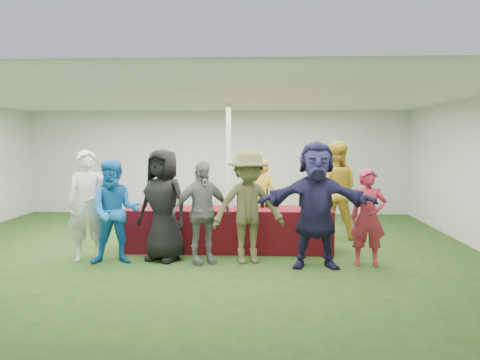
{
  "coord_description": "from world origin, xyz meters",
  "views": [
    {
      "loc": [
        1.17,
        -8.28,
        1.96
      ],
      "look_at": [
        0.79,
        -0.14,
        1.25
      ],
      "focal_mm": 35.0,
      "sensor_mm": 36.0,
      "label": 1
    }
  ],
  "objects_px": {
    "customer_0": "(88,205)",
    "customer_6": "(368,217)",
    "customer_4": "(248,207)",
    "staff_pourer": "(262,198)",
    "staff_back": "(335,190)",
    "wine_list_sign": "(334,168)",
    "customer_3": "(202,212)",
    "serving_table": "(229,229)",
    "customer_1": "(115,212)",
    "dump_bucket": "(318,205)",
    "customer_5": "(316,204)",
    "customer_2": "(163,205)"
  },
  "relations": [
    {
      "from": "customer_0",
      "to": "customer_6",
      "type": "xyz_separation_m",
      "value": [
        4.47,
        -0.15,
        -0.14
      ]
    },
    {
      "from": "customer_4",
      "to": "customer_6",
      "type": "xyz_separation_m",
      "value": [
        1.86,
        -0.08,
        -0.14
      ]
    },
    {
      "from": "staff_pourer",
      "to": "customer_0",
      "type": "distance_m",
      "value": 3.35
    },
    {
      "from": "staff_back",
      "to": "customer_0",
      "type": "height_order",
      "value": "staff_back"
    },
    {
      "from": "wine_list_sign",
      "to": "customer_3",
      "type": "bearing_deg",
      "value": -126.97
    },
    {
      "from": "serving_table",
      "to": "customer_4",
      "type": "xyz_separation_m",
      "value": [
        0.37,
        -0.82,
        0.52
      ]
    },
    {
      "from": "staff_back",
      "to": "customer_6",
      "type": "relative_size",
      "value": 1.27
    },
    {
      "from": "staff_pourer",
      "to": "staff_back",
      "type": "relative_size",
      "value": 0.82
    },
    {
      "from": "wine_list_sign",
      "to": "staff_back",
      "type": "relative_size",
      "value": 0.94
    },
    {
      "from": "wine_list_sign",
      "to": "customer_1",
      "type": "relative_size",
      "value": 1.09
    },
    {
      "from": "customer_1",
      "to": "customer_6",
      "type": "relative_size",
      "value": 1.09
    },
    {
      "from": "serving_table",
      "to": "dump_bucket",
      "type": "bearing_deg",
      "value": -8.17
    },
    {
      "from": "wine_list_sign",
      "to": "customer_6",
      "type": "bearing_deg",
      "value": -89.96
    },
    {
      "from": "serving_table",
      "to": "staff_back",
      "type": "relative_size",
      "value": 1.87
    },
    {
      "from": "customer_5",
      "to": "customer_0",
      "type": "bearing_deg",
      "value": 175.5
    },
    {
      "from": "customer_1",
      "to": "customer_2",
      "type": "height_order",
      "value": "customer_2"
    },
    {
      "from": "customer_1",
      "to": "customer_4",
      "type": "xyz_separation_m",
      "value": [
        2.1,
        0.14,
        0.07
      ]
    },
    {
      "from": "wine_list_sign",
      "to": "customer_3",
      "type": "relative_size",
      "value": 1.11
    },
    {
      "from": "customer_0",
      "to": "staff_pourer",
      "type": "bearing_deg",
      "value": 14.03
    },
    {
      "from": "serving_table",
      "to": "wine_list_sign",
      "type": "bearing_deg",
      "value": 49.15
    },
    {
      "from": "staff_pourer",
      "to": "customer_2",
      "type": "distance_m",
      "value": 2.4
    },
    {
      "from": "serving_table",
      "to": "customer_2",
      "type": "xyz_separation_m",
      "value": [
        -1.01,
        -0.72,
        0.53
      ]
    },
    {
      "from": "customer_0",
      "to": "serving_table",
      "type": "bearing_deg",
      "value": -0.17
    },
    {
      "from": "staff_pourer",
      "to": "customer_4",
      "type": "relative_size",
      "value": 0.88
    },
    {
      "from": "staff_back",
      "to": "customer_0",
      "type": "distance_m",
      "value": 4.67
    },
    {
      "from": "customer_2",
      "to": "customer_1",
      "type": "bearing_deg",
      "value": -138.93
    },
    {
      "from": "customer_2",
      "to": "customer_4",
      "type": "distance_m",
      "value": 1.39
    },
    {
      "from": "customer_0",
      "to": "customer_2",
      "type": "relative_size",
      "value": 0.99
    },
    {
      "from": "wine_list_sign",
      "to": "customer_4",
      "type": "bearing_deg",
      "value": -118.67
    },
    {
      "from": "staff_pourer",
      "to": "customer_2",
      "type": "bearing_deg",
      "value": 57.27
    },
    {
      "from": "customer_1",
      "to": "customer_5",
      "type": "height_order",
      "value": "customer_5"
    },
    {
      "from": "customer_3",
      "to": "staff_back",
      "type": "bearing_deg",
      "value": 13.03
    },
    {
      "from": "serving_table",
      "to": "staff_back",
      "type": "height_order",
      "value": "staff_back"
    },
    {
      "from": "customer_4",
      "to": "customer_6",
      "type": "distance_m",
      "value": 1.87
    },
    {
      "from": "wine_list_sign",
      "to": "staff_back",
      "type": "height_order",
      "value": "staff_back"
    },
    {
      "from": "customer_4",
      "to": "customer_1",
      "type": "bearing_deg",
      "value": 167.82
    },
    {
      "from": "dump_bucket",
      "to": "wine_list_sign",
      "type": "bearing_deg",
      "value": 76.03
    },
    {
      "from": "staff_pourer",
      "to": "customer_1",
      "type": "distance_m",
      "value": 3.07
    },
    {
      "from": "customer_6",
      "to": "customer_2",
      "type": "bearing_deg",
      "value": -179.62
    },
    {
      "from": "wine_list_sign",
      "to": "staff_pourer",
      "type": "relative_size",
      "value": 1.14
    },
    {
      "from": "customer_2",
      "to": "customer_5",
      "type": "bearing_deg",
      "value": 16.03
    },
    {
      "from": "dump_bucket",
      "to": "wine_list_sign",
      "type": "relative_size",
      "value": 0.15
    },
    {
      "from": "staff_back",
      "to": "customer_0",
      "type": "bearing_deg",
      "value": 35.32
    },
    {
      "from": "customer_2",
      "to": "staff_back",
      "type": "bearing_deg",
      "value": 54.85
    },
    {
      "from": "staff_pourer",
      "to": "customer_5",
      "type": "height_order",
      "value": "customer_5"
    },
    {
      "from": "dump_bucket",
      "to": "staff_pourer",
      "type": "height_order",
      "value": "staff_pourer"
    },
    {
      "from": "customer_3",
      "to": "customer_6",
      "type": "relative_size",
      "value": 1.08
    },
    {
      "from": "dump_bucket",
      "to": "customer_4",
      "type": "distance_m",
      "value": 1.31
    },
    {
      "from": "staff_back",
      "to": "customer_4",
      "type": "bearing_deg",
      "value": 61.25
    },
    {
      "from": "customer_1",
      "to": "customer_5",
      "type": "xyz_separation_m",
      "value": [
        3.13,
        -0.07,
        0.15
      ]
    }
  ]
}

